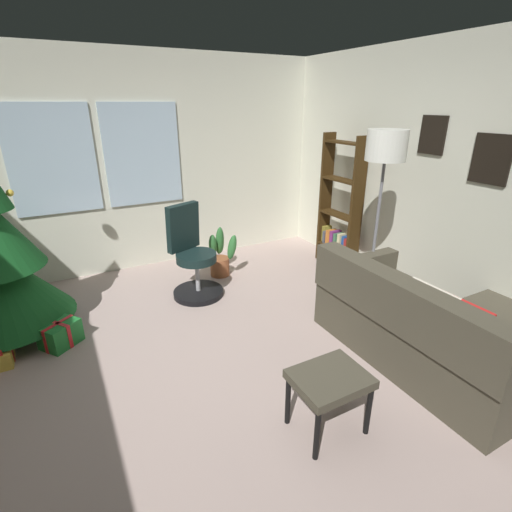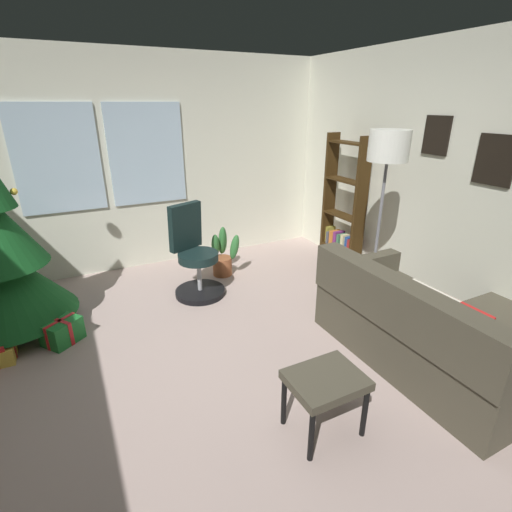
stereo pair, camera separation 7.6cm
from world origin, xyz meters
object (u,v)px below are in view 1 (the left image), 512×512
Objects in this scene: couch at (449,330)px; floor_lamp at (385,159)px; potted_plant at (220,255)px; gift_box_green at (60,334)px; footstool at (330,383)px; bookshelf at (339,212)px; office_chair at (193,261)px.

floor_lamp reaches higher than couch.
floor_lamp is at bearing -54.79° from potted_plant.
couch is 4.59× the size of gift_box_green.
footstool is (-1.35, -0.12, 0.08)m from couch.
gift_box_green is at bearing -158.71° from potted_plant.
bookshelf is 1.61m from potted_plant.
floor_lamp is at bearing 86.00° from couch.
bookshelf reaches higher than potted_plant.
couch reaches higher than gift_box_green.
couch is 2.59m from office_chair.
gift_box_green is 3.42m from bookshelf.
office_chair is at bearing 124.53° from couch.
footstool is 2.26m from office_chair.
potted_plant is at bearing 162.77° from bookshelf.
bookshelf is 2.78× the size of potted_plant.
floor_lamp is (1.42, 1.12, 1.18)m from footstool.
couch is at bearing -68.37° from potted_plant.
couch is 3.37m from gift_box_green.
potted_plant is (-1.47, 0.46, -0.47)m from bookshelf.
floor_lamp is 2.24m from potted_plant.
office_chair is 0.62m from potted_plant.
office_chair is 1.69× the size of potted_plant.
office_chair is at bearing 14.76° from gift_box_green.
potted_plant is at bearing 125.21° from floor_lamp.
potted_plant is (1.88, 0.73, 0.15)m from gift_box_green.
gift_box_green is 1.48m from office_chair.
footstool is 1.22× the size of gift_box_green.
potted_plant is (-1.06, 1.50, -1.29)m from floor_lamp.
couch is 1.73× the size of office_chair.
potted_plant is (0.48, 0.36, -0.14)m from office_chair.
gift_box_green is (-1.52, 1.89, -0.26)m from footstool.
footstool reaches higher than gift_box_green.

